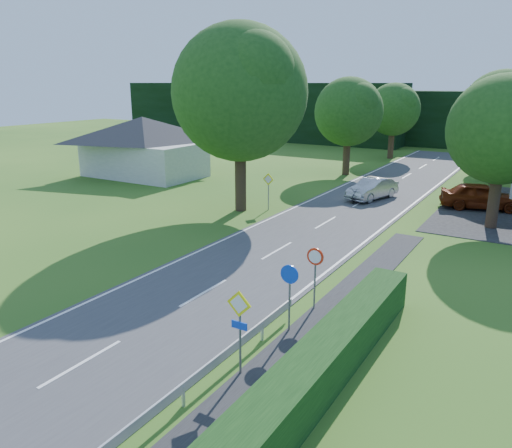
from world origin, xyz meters
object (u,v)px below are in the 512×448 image
Objects in this scene: motorcycle at (357,195)px; parked_car_red at (481,196)px; moving_car at (372,189)px; streetlight at (496,146)px.

parked_car_red is at bearing 13.27° from motorcycle.
motorcycle is at bearing -96.49° from moving_car.
streetlight reaches higher than motorcycle.
motorcycle is at bearing -179.75° from streetlight.
moving_car is at bearing 169.33° from streetlight.
motorcycle is 7.98m from parked_car_red.
parked_car_red reaches higher than moving_car.
motorcycle is (-8.36, -0.04, -3.89)m from streetlight.
motorcycle is at bearing 91.96° from parked_car_red.
streetlight is at bearing -177.87° from parked_car_red.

